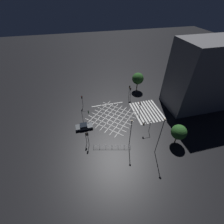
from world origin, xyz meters
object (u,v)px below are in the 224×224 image
street_lamp_east (131,131)px  street_tree_near (179,132)px  traffic_light_ne_main (82,99)px  traffic_light_median_south (140,105)px  street_tree_far (138,79)px  waiting_car (84,126)px  traffic_light_se_cross (131,91)px  traffic_light_nw_main (88,136)px  traffic_light_sw_cross (146,125)px  traffic_light_se_main (129,89)px  street_lamp_west (161,132)px  traffic_light_nw_cross (86,136)px  traffic_light_median_north (86,114)px

street_lamp_east → street_tree_near: street_lamp_east is taller
traffic_light_ne_main → traffic_light_median_south: bearing=65.5°
traffic_light_ne_main → street_lamp_east: size_ratio=0.46×
street_tree_far → waiting_car: 24.55m
traffic_light_median_south → street_tree_near: (-11.91, -4.25, 0.70)m
traffic_light_ne_main → street_lamp_east: 19.64m
traffic_light_ne_main → traffic_light_se_cross: 15.10m
traffic_light_nw_main → traffic_light_ne_main: traffic_light_nw_main is taller
traffic_light_sw_cross → traffic_light_ne_main: 19.98m
traffic_light_se_main → street_tree_near: (-19.70, -4.67, 0.22)m
traffic_light_median_south → street_lamp_east: bearing=58.0°
street_lamp_west → traffic_light_nw_cross: bearing=67.0°
traffic_light_nw_cross → traffic_light_nw_main: 0.78m
street_tree_near → traffic_light_median_north: bearing=58.0°
traffic_light_sw_cross → traffic_light_median_north: traffic_light_median_north is taller
waiting_car → traffic_light_nw_cross: bearing=-87.7°
traffic_light_median_north → street_tree_near: (-11.97, -19.17, 0.75)m
traffic_light_ne_main → waiting_car: bearing=-3.6°
street_lamp_east → street_tree_far: bearing=-24.9°
traffic_light_median_south → traffic_light_nw_main: 17.21m
traffic_light_ne_main → traffic_light_median_north: traffic_light_ne_main is taller
traffic_light_se_cross → street_tree_near: 19.76m
traffic_light_ne_main → traffic_light_se_cross: (0.39, -15.09, 0.21)m
traffic_light_ne_main → traffic_light_nw_cross: bearing=-1.5°
traffic_light_nw_main → traffic_light_median_north: (7.91, -0.39, -0.23)m
street_lamp_east → street_lamp_west: street_lamp_west is taller
traffic_light_se_main → traffic_light_sw_cross: traffic_light_se_main is taller
waiting_car → traffic_light_sw_cross: bearing=-18.6°
traffic_light_se_main → waiting_car: 18.65m
traffic_light_nw_main → waiting_car: traffic_light_nw_main is taller
traffic_light_nw_main → traffic_light_median_north: 7.92m
traffic_light_se_main → traffic_light_nw_main: (-15.64, 14.89, -0.30)m
traffic_light_median_south → traffic_light_nw_main: (-7.85, 15.32, 0.18)m
traffic_light_nw_cross → street_lamp_east: street_lamp_east is taller
traffic_light_ne_main → street_lamp_east: street_lamp_east is taller
traffic_light_ne_main → street_lamp_west: street_lamp_west is taller
traffic_light_median_south → street_lamp_west: bearing=83.5°
traffic_light_sw_cross → street_lamp_west: (-6.04, 0.28, 3.96)m
traffic_light_se_cross → street_tree_near: size_ratio=0.79×
traffic_light_nw_main → street_tree_near: 19.98m
traffic_light_nw_cross → traffic_light_sw_cross: bearing=0.1°
traffic_light_median_north → traffic_light_se_cross: traffic_light_se_cross is taller
street_tree_near → street_tree_far: 23.79m
traffic_light_ne_main → traffic_light_se_cross: bearing=91.5°
traffic_light_median_south → traffic_light_nw_cross: (-7.28, 15.67, -0.23)m
traffic_light_median_north → street_tree_far: 22.21m
traffic_light_nw_cross → street_lamp_east: 10.02m
traffic_light_median_north → traffic_light_nw_main: bearing=-92.8°
traffic_light_ne_main → traffic_light_se_cross: traffic_light_se_cross is taller
traffic_light_ne_main → street_lamp_west: size_ratio=0.38×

